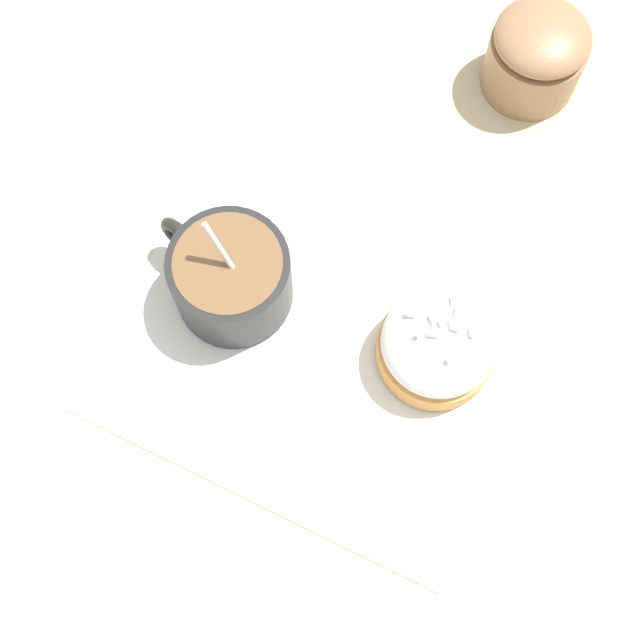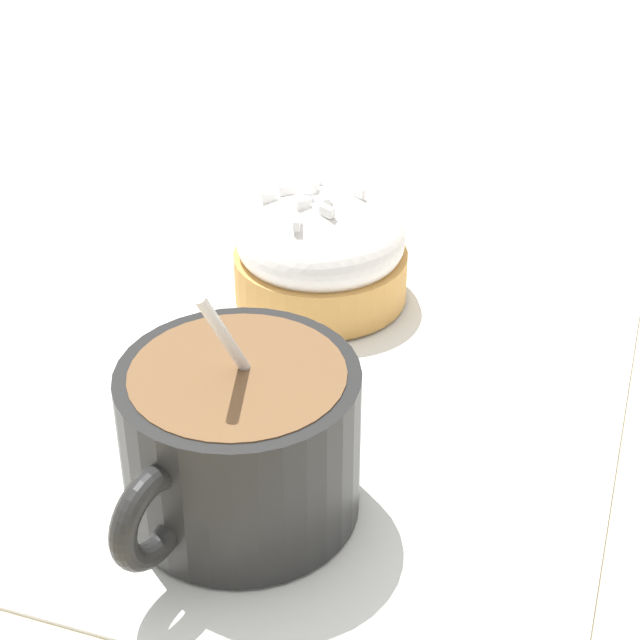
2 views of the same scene
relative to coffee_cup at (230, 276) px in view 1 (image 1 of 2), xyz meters
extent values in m
plane|color=#C6B793|center=(-0.08, -0.01, -0.03)|extent=(3.00, 3.00, 0.00)
cube|color=white|center=(-0.08, -0.01, -0.03)|extent=(0.32, 0.32, 0.00)
cylinder|color=black|center=(0.00, 0.00, 0.00)|extent=(0.08, 0.08, 0.06)
cylinder|color=brown|center=(0.00, 0.00, 0.02)|extent=(0.07, 0.07, 0.01)
torus|color=black|center=(0.04, -0.02, 0.00)|extent=(0.04, 0.02, 0.04)
ellipsoid|color=silver|center=(0.02, -0.01, -0.02)|extent=(0.03, 0.02, 0.01)
cylinder|color=silver|center=(-0.01, 0.00, 0.02)|extent=(0.04, 0.02, 0.09)
cylinder|color=#D19347|center=(-0.15, 0.00, -0.02)|extent=(0.08, 0.08, 0.02)
ellipsoid|color=white|center=(-0.15, 0.00, 0.00)|extent=(0.08, 0.08, 0.04)
cube|color=white|center=(-0.15, -0.02, 0.02)|extent=(0.00, 0.01, 0.00)
cube|color=white|center=(-0.14, -0.01, 0.02)|extent=(0.01, 0.01, 0.00)
cube|color=white|center=(-0.15, -0.01, 0.02)|extent=(0.01, 0.01, 0.00)
cube|color=white|center=(-0.14, -0.01, 0.02)|extent=(0.01, 0.01, 0.00)
cube|color=white|center=(-0.16, 0.00, 0.02)|extent=(0.00, 0.01, 0.00)
cube|color=white|center=(-0.15, 0.00, 0.02)|extent=(0.01, 0.01, 0.00)
cube|color=white|center=(-0.13, 0.00, 0.02)|extent=(0.01, 0.00, 0.00)
cube|color=white|center=(-0.15, -0.02, 0.02)|extent=(0.00, 0.01, 0.00)
cube|color=white|center=(-0.16, 0.02, 0.02)|extent=(0.01, 0.01, 0.00)
cube|color=white|center=(-0.17, 0.00, 0.02)|extent=(0.01, 0.01, 0.00)
cube|color=white|center=(-0.14, 0.01, 0.02)|extent=(0.01, 0.01, 0.00)
cube|color=white|center=(-0.14, 0.00, 0.02)|extent=(0.01, 0.00, 0.00)
cylinder|color=#99704C|center=(-0.16, -0.24, -0.01)|extent=(0.07, 0.07, 0.05)
ellipsoid|color=#99704C|center=(-0.16, -0.24, 0.02)|extent=(0.07, 0.07, 0.03)
camera|label=1|loc=(-0.13, 0.20, 0.57)|focal=50.00mm
camera|label=2|loc=(0.28, 0.08, 0.23)|focal=60.00mm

